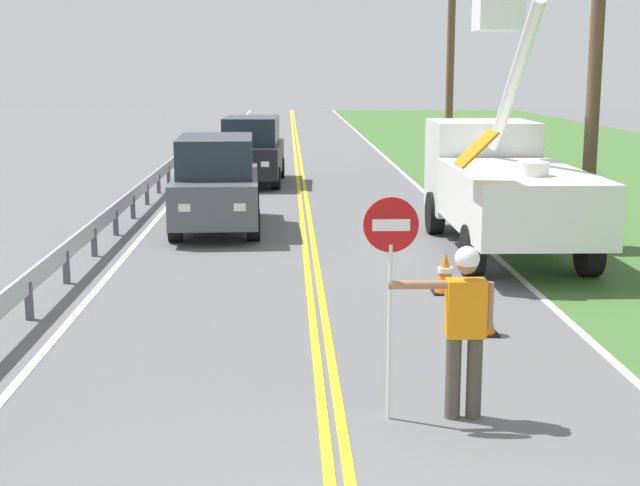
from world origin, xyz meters
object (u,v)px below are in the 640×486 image
at_px(flagger_worker, 464,321).
at_px(utility_pole_mid, 451,42).
at_px(traffic_cone_mid, 445,273).
at_px(utility_bucket_truck, 500,179).
at_px(oncoming_suv_nearest, 216,183).
at_px(stop_sign_paddle, 391,258).
at_px(utility_pole_near, 598,14).
at_px(oncoming_suv_second, 252,150).
at_px(traffic_cone_lead, 483,310).

height_order(flagger_worker, utility_pole_mid, utility_pole_mid).
bearing_deg(flagger_worker, traffic_cone_mid, 82.10).
distance_m(flagger_worker, utility_bucket_truck, 9.44).
bearing_deg(utility_pole_mid, oncoming_suv_nearest, -119.82).
relative_size(stop_sign_paddle, traffic_cone_mid, 3.33).
xyz_separation_m(stop_sign_paddle, utility_bucket_truck, (3.24, 9.10, -0.31)).
bearing_deg(utility_pole_near, oncoming_suv_second, 124.58).
xyz_separation_m(stop_sign_paddle, traffic_cone_mid, (1.51, 5.37, -1.37)).
bearing_deg(flagger_worker, traffic_cone_lead, 74.01).
height_order(stop_sign_paddle, utility_pole_near, utility_pole_near).
relative_size(utility_bucket_truck, traffic_cone_mid, 9.75).
bearing_deg(flagger_worker, utility_pole_near, 65.08).
xyz_separation_m(oncoming_suv_second, traffic_cone_mid, (3.65, -14.55, -0.72)).
distance_m(stop_sign_paddle, utility_bucket_truck, 9.66).
height_order(utility_pole_mid, traffic_cone_lead, utility_pole_mid).
distance_m(stop_sign_paddle, oncoming_suv_nearest, 11.81).
relative_size(utility_pole_mid, traffic_cone_mid, 12.46).
bearing_deg(oncoming_suv_nearest, oncoming_suv_second, 86.71).
xyz_separation_m(stop_sign_paddle, utility_pole_near, (5.13, 9.38, 2.93)).
distance_m(utility_pole_near, traffic_cone_lead, 8.43).
bearing_deg(utility_pole_near, oncoming_suv_nearest, 164.71).
distance_m(flagger_worker, oncoming_suv_nearest, 11.99).
relative_size(oncoming_suv_second, traffic_cone_mid, 6.66).
bearing_deg(utility_bucket_truck, utility_pole_near, 8.44).
bearing_deg(oncoming_suv_nearest, traffic_cone_mid, -55.96).
xyz_separation_m(flagger_worker, utility_pole_mid, (4.16, 24.67, 3.50)).
xyz_separation_m(utility_pole_mid, traffic_cone_lead, (-3.29, -21.65, -4.21)).
bearing_deg(traffic_cone_lead, traffic_cone_mid, 92.96).
height_order(utility_bucket_truck, utility_pole_mid, utility_pole_mid).
distance_m(oncoming_suv_second, traffic_cone_lead, 17.33).
xyz_separation_m(oncoming_suv_nearest, traffic_cone_mid, (4.14, -6.13, -0.72)).
height_order(utility_pole_near, utility_pole_mid, utility_pole_near).
distance_m(flagger_worker, traffic_cone_mid, 5.47).
bearing_deg(traffic_cone_lead, oncoming_suv_second, 102.60).
xyz_separation_m(utility_bucket_truck, utility_pole_near, (1.89, 0.28, 3.24)).
bearing_deg(oncoming_suv_second, traffic_cone_lead, -77.40).
distance_m(oncoming_suv_nearest, traffic_cone_lead, 9.51).
distance_m(utility_bucket_truck, utility_pole_near, 3.76).
bearing_deg(oncoming_suv_second, oncoming_suv_nearest, -93.29).
bearing_deg(traffic_cone_mid, stop_sign_paddle, -105.76).
height_order(oncoming_suv_second, utility_pole_near, utility_pole_near).
bearing_deg(oncoming_suv_second, stop_sign_paddle, -83.87).
bearing_deg(oncoming_suv_nearest, utility_pole_near, -15.29).
height_order(traffic_cone_lead, traffic_cone_mid, same).
bearing_deg(traffic_cone_lead, utility_bucket_truck, 75.22).
bearing_deg(utility_bucket_truck, oncoming_suv_second, 116.43).
bearing_deg(flagger_worker, oncoming_suv_second, 98.31).
relative_size(oncoming_suv_nearest, traffic_cone_mid, 6.66).
height_order(flagger_worker, oncoming_suv_nearest, oncoming_suv_nearest).
distance_m(stop_sign_paddle, traffic_cone_mid, 5.74).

